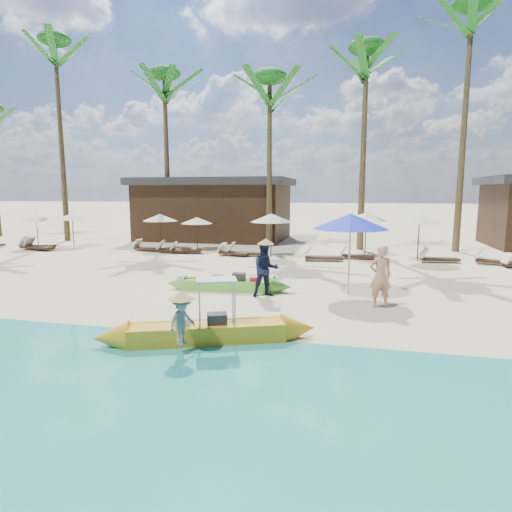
% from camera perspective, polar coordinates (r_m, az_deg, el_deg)
% --- Properties ---
extents(ground, '(240.00, 240.00, 0.00)m').
position_cam_1_polar(ground, '(12.29, 3.92, -7.33)').
color(ground, beige).
rests_on(ground, ground).
extents(wet_sand_strip, '(240.00, 4.50, 0.01)m').
position_cam_1_polar(wet_sand_strip, '(7.70, -2.38, -17.30)').
color(wet_sand_strip, tan).
rests_on(wet_sand_strip, ground).
extents(green_canoe, '(4.86, 0.90, 0.62)m').
position_cam_1_polar(green_canoe, '(14.74, -3.74, -3.81)').
color(green_canoe, '#6ED541').
rests_on(green_canoe, ground).
extents(yellow_canoe, '(5.30, 2.40, 1.45)m').
position_cam_1_polar(yellow_canoe, '(9.84, -6.51, -10.01)').
color(yellow_canoe, gold).
rests_on(yellow_canoe, ground).
extents(tourist, '(0.78, 0.63, 1.85)m').
position_cam_1_polar(tourist, '(12.97, 16.25, -2.62)').
color(tourist, tan).
rests_on(tourist, ground).
extents(vendor_green, '(1.06, 0.97, 1.77)m').
position_cam_1_polar(vendor_green, '(13.74, 1.28, -1.82)').
color(vendor_green, '#131936').
rests_on(vendor_green, ground).
extents(vendor_yellow, '(0.62, 0.77, 1.03)m').
position_cam_1_polar(vendor_yellow, '(9.15, -9.84, -8.51)').
color(vendor_yellow, gray).
rests_on(vendor_yellow, ground).
extents(blue_umbrella, '(2.48, 2.48, 2.67)m').
position_cam_1_polar(blue_umbrella, '(14.19, 12.49, 4.54)').
color(blue_umbrella, '#99999E').
rests_on(blue_umbrella, ground).
extents(resort_parasol_1, '(1.95, 1.95, 2.01)m').
position_cam_1_polar(resort_parasol_1, '(28.98, -27.24, 4.55)').
color(resort_parasol_1, '#362416').
rests_on(resort_parasol_1, ground).
extents(lounger_1_right, '(2.07, 1.17, 0.67)m').
position_cam_1_polar(lounger_1_right, '(28.36, -27.32, 1.26)').
color(lounger_1_right, '#362416').
rests_on(lounger_1_right, ground).
extents(resort_parasol_2, '(1.99, 1.99, 2.05)m').
position_cam_1_polar(resort_parasol_2, '(28.78, -23.31, 4.86)').
color(resort_parasol_2, '#362416').
rests_on(resort_parasol_2, ground).
extents(lounger_2_left, '(1.99, 0.92, 0.65)m').
position_cam_1_polar(lounger_2_left, '(27.80, -27.10, 1.13)').
color(lounger_2_left, '#362416').
rests_on(lounger_2_left, ground).
extents(resort_parasol_3, '(2.02, 2.02, 2.08)m').
position_cam_1_polar(resort_parasol_3, '(25.52, -12.67, 5.02)').
color(resort_parasol_3, '#362416').
rests_on(resort_parasol_3, ground).
extents(lounger_3_left, '(1.79, 0.85, 0.58)m').
position_cam_1_polar(lounger_3_left, '(25.25, -14.46, 1.09)').
color(lounger_3_left, '#362416').
rests_on(lounger_3_left, ground).
extents(lounger_3_right, '(1.88, 0.87, 0.62)m').
position_cam_1_polar(lounger_3_right, '(24.16, -11.13, 0.90)').
color(lounger_3_right, '#362416').
rests_on(lounger_3_right, ground).
extents(resort_parasol_4, '(1.84, 1.84, 1.90)m').
position_cam_1_polar(resort_parasol_4, '(25.08, -7.90, 4.71)').
color(resort_parasol_4, '#362416').
rests_on(resort_parasol_4, ground).
extents(lounger_4_left, '(1.75, 0.85, 0.57)m').
position_cam_1_polar(lounger_4_left, '(23.81, -9.56, 0.79)').
color(lounger_4_left, '#362416').
rests_on(lounger_4_left, ground).
extents(lounger_4_right, '(1.85, 0.64, 0.62)m').
position_cam_1_polar(lounger_4_right, '(22.63, -1.81, 0.55)').
color(lounger_4_right, '#362416').
rests_on(lounger_4_right, ground).
extents(resort_parasol_5, '(2.19, 2.19, 2.25)m').
position_cam_1_polar(resort_parasol_5, '(22.01, 2.03, 5.10)').
color(resort_parasol_5, '#362416').
rests_on(resort_parasol_5, ground).
extents(lounger_5_left, '(1.81, 0.89, 0.59)m').
position_cam_1_polar(lounger_5_left, '(22.64, -3.25, 0.52)').
color(lounger_5_left, '#362416').
rests_on(lounger_5_left, ground).
extents(resort_parasol_6, '(2.24, 2.24, 2.31)m').
position_cam_1_polar(resort_parasol_6, '(23.23, 14.50, 5.13)').
color(resort_parasol_6, '#362416').
rests_on(resort_parasol_6, ground).
extents(lounger_6_left, '(2.00, 0.88, 0.66)m').
position_cam_1_polar(lounger_6_left, '(21.20, 8.65, -0.06)').
color(lounger_6_left, '#362416').
rests_on(lounger_6_left, ground).
extents(lounger_6_right, '(1.76, 0.67, 0.59)m').
position_cam_1_polar(lounger_6_right, '(22.15, 13.15, 0.12)').
color(lounger_6_right, '#362416').
rests_on(lounger_6_right, ground).
extents(resort_parasol_7, '(2.24, 2.24, 2.31)m').
position_cam_1_polar(resort_parasol_7, '(22.19, 20.98, 4.70)').
color(resort_parasol_7, '#362416').
rests_on(resort_parasol_7, ground).
extents(lounger_7_left, '(1.91, 0.82, 0.63)m').
position_cam_1_polar(lounger_7_left, '(22.27, 22.97, -0.25)').
color(lounger_7_left, '#362416').
rests_on(lounger_7_left, ground).
extents(lounger_7_right, '(1.90, 1.14, 0.62)m').
position_cam_1_polar(lounger_7_right, '(22.73, 29.08, -0.50)').
color(lounger_7_right, '#362416').
rests_on(lounger_7_right, ground).
extents(palm_1, '(2.08, 2.08, 13.60)m').
position_cam_1_polar(palm_1, '(33.12, -25.01, 20.81)').
color(palm_1, brown).
rests_on(palm_1, ground).
extents(palm_2, '(2.08, 2.08, 11.33)m').
position_cam_1_polar(palm_2, '(30.02, -12.04, 19.56)').
color(palm_2, brown).
rests_on(palm_2, ground).
extents(palm_3, '(2.08, 2.08, 10.52)m').
position_cam_1_polar(palm_3, '(26.98, 1.84, 19.71)').
color(palm_3, brown).
rests_on(palm_3, ground).
extents(palm_4, '(2.08, 2.08, 11.70)m').
position_cam_1_polar(palm_4, '(26.40, 14.44, 21.64)').
color(palm_4, brown).
rests_on(palm_4, ground).
extents(palm_5, '(2.08, 2.08, 13.60)m').
position_cam_1_polar(palm_5, '(27.67, 26.57, 23.34)').
color(palm_5, brown).
rests_on(palm_5, ground).
extents(pavilion_west, '(10.80, 6.60, 4.30)m').
position_cam_1_polar(pavilion_west, '(30.82, -5.56, 6.35)').
color(pavilion_west, '#362416').
rests_on(pavilion_west, ground).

